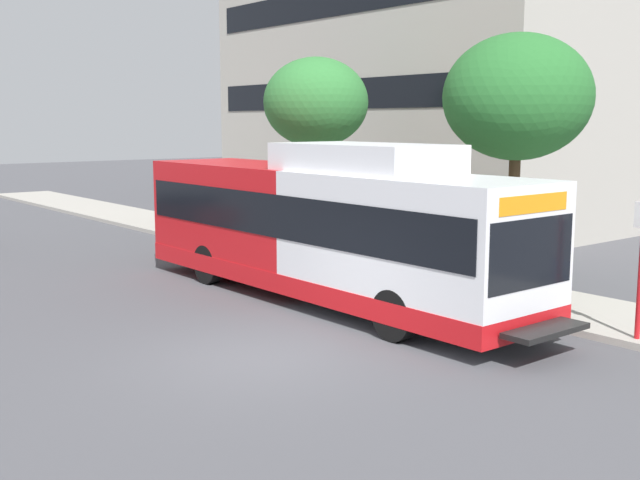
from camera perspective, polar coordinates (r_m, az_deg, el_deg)
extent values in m
plane|color=#4C4C51|center=(20.70, -17.02, -3.15)|extent=(120.00, 120.00, 0.00)
cube|color=#A8A399|center=(22.60, 1.64, -1.61)|extent=(3.00, 56.00, 0.14)
cube|color=white|center=(15.77, 6.74, -0.21)|extent=(2.54, 5.80, 2.73)
cube|color=red|center=(20.21, -5.12, 1.76)|extent=(2.54, 5.80, 2.73)
cube|color=red|center=(18.08, 0.08, -2.69)|extent=(2.57, 11.60, 0.44)
cube|color=black|center=(17.85, 0.08, 2.06)|extent=(2.58, 11.25, 0.96)
cube|color=black|center=(13.93, 15.21, -0.95)|extent=(2.34, 0.10, 1.24)
cube|color=orange|center=(13.81, 15.38, 2.60)|extent=(1.91, 0.08, 0.32)
cube|color=white|center=(16.64, 3.25, 6.06)|extent=(2.16, 4.06, 0.60)
cube|color=black|center=(13.99, 16.29, -6.41)|extent=(1.78, 0.60, 0.10)
cylinder|color=black|center=(14.74, 5.53, -5.53)|extent=(0.30, 1.00, 1.00)
cylinder|color=black|center=(16.37, 11.19, -4.22)|extent=(0.30, 1.00, 1.00)
cylinder|color=black|center=(20.03, -8.22, -1.78)|extent=(0.30, 1.00, 1.00)
cylinder|color=black|center=(21.25, -2.99, -1.10)|extent=(0.30, 1.00, 1.00)
cylinder|color=#4C3823|center=(19.74, 14.00, 1.56)|extent=(0.28, 0.28, 3.22)
ellipsoid|color=#286B2D|center=(19.60, 14.32, 10.16)|extent=(3.60, 3.60, 3.06)
cylinder|color=#4C3823|center=(24.57, -0.30, 3.33)|extent=(0.28, 0.28, 3.35)
ellipsoid|color=#337A38|center=(24.47, -0.31, 10.10)|extent=(3.27, 3.27, 2.78)
cube|color=black|center=(34.46, 9.78, 4.58)|extent=(13.31, 15.34, 1.10)
cube|color=black|center=(34.39, 9.92, 10.28)|extent=(13.31, 15.34, 1.10)
cube|color=black|center=(34.66, 10.08, 15.94)|extent=(13.31, 15.34, 1.10)
cylinder|color=#B7B7BC|center=(44.48, -2.04, 7.55)|extent=(1.10, 1.10, 6.46)
cylinder|color=#B7B7BC|center=(44.82, -2.09, 15.83)|extent=(0.91, 0.91, 6.46)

